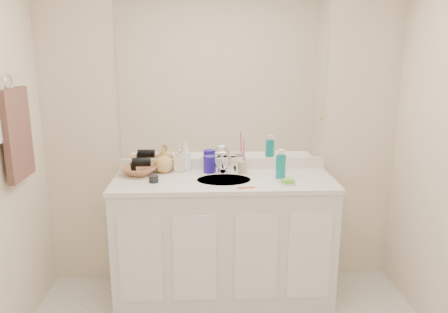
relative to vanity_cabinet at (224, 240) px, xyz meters
The scene contains 22 objects.
wall_back 0.82m from the vanity_cabinet, 90.00° to the left, with size 2.60×0.02×2.40m, color #F4DEBF.
vanity_cabinet is the anchor object (origin of this frame).
countertop 0.44m from the vanity_cabinet, ahead, with size 1.52×0.57×0.03m, color white.
backsplash 0.56m from the vanity_cabinet, 90.00° to the left, with size 1.52×0.03×0.08m, color white.
sink_basin 0.44m from the vanity_cabinet, 90.00° to the right, with size 0.37×0.37×0.02m, color beige.
faucet 0.53m from the vanity_cabinet, 90.00° to the left, with size 0.02×0.02×0.11m, color silver.
mirror 1.17m from the vanity_cabinet, 90.00° to the left, with size 1.48×0.01×1.20m, color white.
blue_mug 0.55m from the vanity_cabinet, 119.83° to the left, with size 0.09×0.09×0.12m, color #241594.
tan_cup 0.53m from the vanity_cabinet, 42.77° to the left, with size 0.06×0.06×0.09m, color #C3B689.
toothbrush 0.64m from the vanity_cabinet, 40.81° to the left, with size 0.01×0.01×0.20m, color #E63C8D.
mouthwash_bottle 0.66m from the vanity_cabinet, ahead, with size 0.07×0.07×0.16m, color #0A827E.
soap_dish 0.64m from the vanity_cabinet, 20.19° to the right, with size 0.09×0.07×0.01m, color white.
green_soap 0.65m from the vanity_cabinet, 20.19° to the right, with size 0.08×0.05×0.03m, color #68C530.
orange_comb 0.52m from the vanity_cabinet, 57.46° to the right, with size 0.11×0.02×0.00m, color #E34B17.
dark_jar 0.67m from the vanity_cabinet, behind, with size 0.06×0.06×0.05m, color black.
soap_bottle_white 0.65m from the vanity_cabinet, 139.66° to the left, with size 0.07×0.07×0.19m, color white.
soap_bottle_cream 0.65m from the vanity_cabinet, 146.08° to the left, with size 0.07×0.08×0.16m, color beige.
soap_bottle_yellow 0.71m from the vanity_cabinet, 156.51° to the left, with size 0.14×0.14×0.17m, color tan.
wicker_basket 0.78m from the vanity_cabinet, 167.41° to the left, with size 0.25×0.25×0.06m, color #A56742.
hair_dryer 0.80m from the vanity_cabinet, 166.99° to the left, with size 0.06×0.06×0.13m, color black.
towel_ring 1.71m from the vanity_cabinet, 168.86° to the right, with size 0.11×0.11×0.01m, color silver.
hand_towel 1.52m from the vanity_cabinet, 168.69° to the right, with size 0.04×0.32×0.55m, color #452B25.
Camera 1 is at (-0.12, -1.85, 1.75)m, focal length 35.00 mm.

